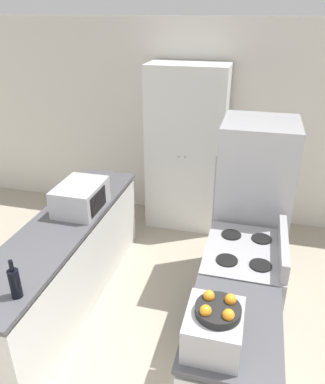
{
  "coord_description": "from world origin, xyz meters",
  "views": [
    {
      "loc": [
        0.83,
        -1.27,
        2.66
      ],
      "look_at": [
        0.0,
        1.93,
        1.05
      ],
      "focal_mm": 35.0,
      "sensor_mm": 36.0,
      "label": 1
    }
  ],
  "objects_px": {
    "stove": "(240,292)",
    "refrigerator": "(252,207)",
    "pantry_cabinet": "(186,149)",
    "fruit_bowl": "(218,309)",
    "toaster_oven": "(213,329)",
    "wine_bottle": "(15,283)",
    "microwave": "(81,197)"
  },
  "relations": [
    {
      "from": "pantry_cabinet",
      "to": "wine_bottle",
      "type": "xyz_separation_m",
      "value": [
        -0.62,
        -2.8,
        -0.04
      ]
    },
    {
      "from": "toaster_oven",
      "to": "fruit_bowl",
      "type": "relative_size",
      "value": 1.43
    },
    {
      "from": "pantry_cabinet",
      "to": "fruit_bowl",
      "type": "distance_m",
      "value": 2.96
    },
    {
      "from": "microwave",
      "to": "pantry_cabinet",
      "type": "bearing_deg",
      "value": 64.49
    },
    {
      "from": "refrigerator",
      "to": "fruit_bowl",
      "type": "height_order",
      "value": "refrigerator"
    },
    {
      "from": "refrigerator",
      "to": "toaster_oven",
      "type": "distance_m",
      "value": 1.82
    },
    {
      "from": "microwave",
      "to": "fruit_bowl",
      "type": "bearing_deg",
      "value": -41.76
    },
    {
      "from": "microwave",
      "to": "toaster_oven",
      "type": "height_order",
      "value": "microwave"
    },
    {
      "from": "pantry_cabinet",
      "to": "fruit_bowl",
      "type": "bearing_deg",
      "value": -75.41
    },
    {
      "from": "microwave",
      "to": "wine_bottle",
      "type": "relative_size",
      "value": 1.81
    },
    {
      "from": "wine_bottle",
      "to": "fruit_bowl",
      "type": "relative_size",
      "value": 1.14
    },
    {
      "from": "refrigerator",
      "to": "wine_bottle",
      "type": "relative_size",
      "value": 5.93
    },
    {
      "from": "stove",
      "to": "refrigerator",
      "type": "bearing_deg",
      "value": 88.26
    },
    {
      "from": "toaster_oven",
      "to": "fruit_bowl",
      "type": "bearing_deg",
      "value": 18.6
    },
    {
      "from": "stove",
      "to": "wine_bottle",
      "type": "xyz_separation_m",
      "value": [
        -1.48,
        -0.95,
        0.55
      ]
    },
    {
      "from": "microwave",
      "to": "toaster_oven",
      "type": "xyz_separation_m",
      "value": [
        1.46,
        -1.33,
        -0.02
      ]
    },
    {
      "from": "toaster_oven",
      "to": "fruit_bowl",
      "type": "height_order",
      "value": "fruit_bowl"
    },
    {
      "from": "wine_bottle",
      "to": "toaster_oven",
      "type": "bearing_deg",
      "value": -3.09
    },
    {
      "from": "microwave",
      "to": "fruit_bowl",
      "type": "distance_m",
      "value": 1.99
    },
    {
      "from": "microwave",
      "to": "toaster_oven",
      "type": "relative_size",
      "value": 1.45
    },
    {
      "from": "wine_bottle",
      "to": "toaster_oven",
      "type": "xyz_separation_m",
      "value": [
        1.34,
        -0.07,
        0.0
      ]
    },
    {
      "from": "microwave",
      "to": "wine_bottle",
      "type": "distance_m",
      "value": 1.26
    },
    {
      "from": "refrigerator",
      "to": "stove",
      "type": "bearing_deg",
      "value": -91.74
    },
    {
      "from": "microwave",
      "to": "fruit_bowl",
      "type": "xyz_separation_m",
      "value": [
        1.48,
        -1.32,
        0.14
      ]
    },
    {
      "from": "stove",
      "to": "wine_bottle",
      "type": "distance_m",
      "value": 1.84
    },
    {
      "from": "pantry_cabinet",
      "to": "microwave",
      "type": "distance_m",
      "value": 1.71
    },
    {
      "from": "pantry_cabinet",
      "to": "fruit_bowl",
      "type": "xyz_separation_m",
      "value": [
        0.75,
        -2.87,
        0.11
      ]
    },
    {
      "from": "refrigerator",
      "to": "pantry_cabinet",
      "type": "bearing_deg",
      "value": 129.8
    },
    {
      "from": "stove",
      "to": "refrigerator",
      "type": "height_order",
      "value": "refrigerator"
    },
    {
      "from": "toaster_oven",
      "to": "fruit_bowl",
      "type": "distance_m",
      "value": 0.15
    },
    {
      "from": "toaster_oven",
      "to": "wine_bottle",
      "type": "bearing_deg",
      "value": 176.91
    },
    {
      "from": "stove",
      "to": "toaster_oven",
      "type": "relative_size",
      "value": 2.85
    }
  ]
}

